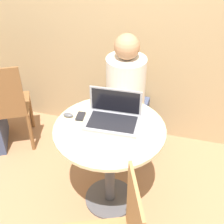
{
  "coord_description": "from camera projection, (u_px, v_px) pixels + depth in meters",
  "views": [
    {
      "loc": [
        0.44,
        -1.58,
        2.09
      ],
      "look_at": [
        0.0,
        0.05,
        0.85
      ],
      "focal_mm": 50.0,
      "sensor_mm": 36.0,
      "label": 1
    }
  ],
  "objects": [
    {
      "name": "chair_background",
      "position": [
        6.0,
        106.0,
        2.82
      ],
      "size": [
        0.54,
        0.54,
        0.91
      ],
      "color": "brown",
      "rests_on": "ground_plane"
    },
    {
      "name": "round_table",
      "position": [
        110.0,
        148.0,
        2.23
      ],
      "size": [
        0.77,
        0.77,
        0.75
      ],
      "color": "#4C4C51",
      "rests_on": "ground_plane"
    },
    {
      "name": "cell_phone",
      "position": [
        81.0,
        116.0,
        2.21
      ],
      "size": [
        0.06,
        0.1,
        0.02
      ],
      "color": "black",
      "rests_on": "round_table"
    },
    {
      "name": "back_wall",
      "position": [
        141.0,
        4.0,
        2.54
      ],
      "size": [
        7.0,
        0.05,
        2.6
      ],
      "color": "tan",
      "rests_on": "ground_plane"
    },
    {
      "name": "ground_plane",
      "position": [
        110.0,
        199.0,
        2.56
      ],
      "size": [
        12.0,
        12.0,
        0.0
      ],
      "primitive_type": "plane",
      "color": "#9E704C"
    },
    {
      "name": "person_seated",
      "position": [
        127.0,
        106.0,
        2.75
      ],
      "size": [
        0.33,
        0.51,
        1.19
      ],
      "color": "#3D4766",
      "rests_on": "ground_plane"
    },
    {
      "name": "computer_mouse",
      "position": [
        68.0,
        115.0,
        2.21
      ],
      "size": [
        0.07,
        0.04,
        0.03
      ],
      "color": "#4C4C51",
      "rests_on": "round_table"
    },
    {
      "name": "laptop",
      "position": [
        113.0,
        116.0,
        2.15
      ],
      "size": [
        0.38,
        0.25,
        0.21
      ],
      "color": "gray",
      "rests_on": "round_table"
    }
  ]
}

